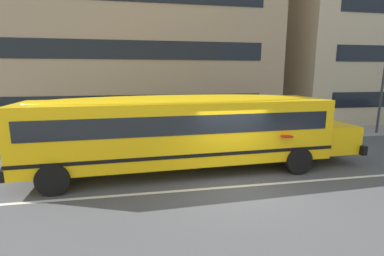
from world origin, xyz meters
name	(u,v)px	position (x,y,z in m)	size (l,w,h in m)	color
ground_plane	(237,186)	(0.00, 0.00, 0.00)	(400.00, 400.00, 0.00)	#4C4C4F
sidewalk_far	(195,138)	(0.00, 7.32, 0.01)	(120.00, 3.00, 0.01)	gray
lane_centreline	(237,186)	(0.00, 0.00, 0.00)	(110.00, 0.16, 0.01)	silver
school_bus	(187,127)	(-1.39, 1.88, 1.75)	(13.28, 3.20, 2.95)	yellow
apartment_block_far_left	(122,15)	(-4.33, 14.98, 8.25)	(21.22, 12.36, 16.50)	tan
apartment_block_far_centre	(375,5)	(18.08, 14.84, 9.85)	(19.17, 12.08, 19.70)	#C6B28E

